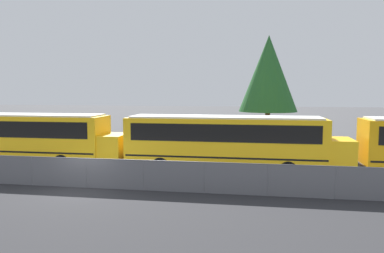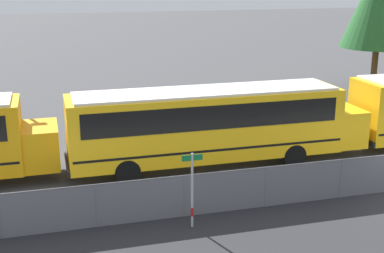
% 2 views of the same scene
% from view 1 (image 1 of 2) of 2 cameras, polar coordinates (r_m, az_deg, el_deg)
% --- Properties ---
extents(ground_plane, '(200.00, 200.00, 0.00)m').
position_cam_1_polar(ground_plane, '(20.05, -15.77, -8.97)').
color(ground_plane, '#424244').
extents(road_strip, '(100.42, 12.00, 0.01)m').
position_cam_1_polar(road_strip, '(15.09, -25.84, -14.15)').
color(road_strip, '#2B2B2D').
rests_on(road_strip, ground_plane).
extents(fence, '(66.49, 0.07, 1.54)m').
position_cam_1_polar(fence, '(19.86, -15.84, -6.77)').
color(fence, '#9EA0A5').
rests_on(fence, ground_plane).
extents(school_bus_1, '(13.27, 2.59, 3.42)m').
position_cam_1_polar(school_bus_1, '(26.87, -24.39, -1.20)').
color(school_bus_1, yellow).
rests_on(school_bus_1, ground_plane).
extents(school_bus_2, '(13.27, 2.59, 3.42)m').
position_cam_1_polar(school_bus_2, '(22.43, 5.70, -1.97)').
color(school_bus_2, yellow).
rests_on(school_bus_2, ground_plane).
extents(tree_3, '(5.21, 5.21, 9.84)m').
position_cam_1_polar(tree_3, '(34.36, 11.56, 7.88)').
color(tree_3, '#51381E').
rests_on(tree_3, ground_plane).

